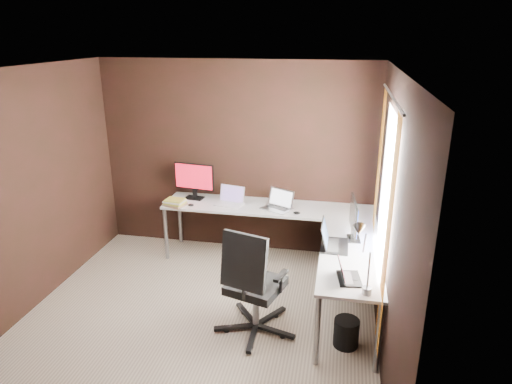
# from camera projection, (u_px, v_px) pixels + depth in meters

# --- Properties ---
(room) EXTENTS (3.60, 3.60, 2.50)m
(room) POSITION_uv_depth(u_px,v_px,m) (229.00, 205.00, 4.27)
(room) COLOR beige
(room) RESTS_ON ground
(desk) EXTENTS (2.65, 2.25, 0.73)m
(desk) POSITION_uv_depth(u_px,v_px,m) (293.00, 227.00, 5.28)
(desk) COLOR white
(desk) RESTS_ON ground
(drawer_pedestal) EXTENTS (0.42, 0.50, 0.60)m
(drawer_pedestal) POSITION_uv_depth(u_px,v_px,m) (342.00, 256.00, 5.40)
(drawer_pedestal) COLOR white
(drawer_pedestal) RESTS_ON ground
(monitor_left) EXTENTS (0.54, 0.18, 0.47)m
(monitor_left) POSITION_uv_depth(u_px,v_px,m) (194.00, 179.00, 5.94)
(monitor_left) COLOR black
(monitor_left) RESTS_ON desk
(monitor_right) EXTENTS (0.15, 0.53, 0.44)m
(monitor_right) POSITION_uv_depth(u_px,v_px,m) (354.00, 218.00, 4.75)
(monitor_right) COLOR black
(monitor_right) RESTS_ON desk
(laptop_white) EXTENTS (0.38, 0.30, 0.23)m
(laptop_white) POSITION_uv_depth(u_px,v_px,m) (230.00, 200.00, 5.81)
(laptop_white) COLOR white
(laptop_white) RESTS_ON desk
(laptop_silver) EXTENTS (0.43, 0.38, 0.24)m
(laptop_silver) POSITION_uv_depth(u_px,v_px,m) (278.00, 205.00, 5.66)
(laptop_silver) COLOR silver
(laptop_silver) RESTS_ON desk
(laptop_black_big) EXTENTS (0.28, 0.40, 0.26)m
(laptop_black_big) POSITION_uv_depth(u_px,v_px,m) (331.00, 241.00, 4.66)
(laptop_black_big) COLOR black
(laptop_black_big) RESTS_ON desk
(laptop_black_small) EXTENTS (0.24, 0.31, 0.19)m
(laptop_black_small) POSITION_uv_depth(u_px,v_px,m) (346.00, 275.00, 4.04)
(laptop_black_small) COLOR black
(laptop_black_small) RESTS_ON desk
(book_stack) EXTENTS (0.31, 0.28, 0.08)m
(book_stack) POSITION_uv_depth(u_px,v_px,m) (175.00, 202.00, 5.76)
(book_stack) COLOR #977551
(book_stack) RESTS_ON desk
(mouse_left) EXTENTS (0.09, 0.06, 0.03)m
(mouse_left) POSITION_uv_depth(u_px,v_px,m) (191.00, 205.00, 5.74)
(mouse_left) COLOR black
(mouse_left) RESTS_ON desk
(mouse_corner) EXTENTS (0.09, 0.06, 0.03)m
(mouse_corner) POSITION_uv_depth(u_px,v_px,m) (297.00, 213.00, 5.49)
(mouse_corner) COLOR black
(mouse_corner) RESTS_ON desk
(desk_lamp) EXTENTS (0.19, 0.22, 0.60)m
(desk_lamp) POSITION_uv_depth(u_px,v_px,m) (362.00, 249.00, 3.77)
(desk_lamp) COLOR slate
(desk_lamp) RESTS_ON desk
(office_chair) EXTENTS (0.63, 0.66, 1.12)m
(office_chair) POSITION_uv_depth(u_px,v_px,m) (254.00, 302.00, 4.42)
(office_chair) COLOR black
(office_chair) RESTS_ON ground
(wastebasket) EXTENTS (0.31, 0.31, 0.27)m
(wastebasket) POSITION_uv_depth(u_px,v_px,m) (346.00, 333.00, 4.29)
(wastebasket) COLOR black
(wastebasket) RESTS_ON ground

